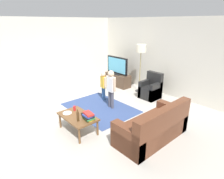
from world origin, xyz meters
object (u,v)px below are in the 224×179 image
(tv_stand, at_px, (117,80))
(floor_lamp, at_px, (141,51))
(tv_remote, at_px, (83,115))
(child_center, at_px, (111,86))
(coffee_table, at_px, (78,118))
(couch, at_px, (155,128))
(book_stack, at_px, (89,116))
(bottle, at_px, (78,116))
(tv, at_px, (117,66))
(soda_can, at_px, (74,108))
(plate, at_px, (67,113))
(child_near_tv, at_px, (103,83))
(armchair, at_px, (151,90))

(tv_stand, height_order, floor_lamp, floor_lamp)
(floor_lamp, height_order, tv_remote, floor_lamp)
(child_center, xyz_separation_m, coffee_table, (0.48, -1.49, -0.35))
(tv_stand, xyz_separation_m, couch, (3.38, -2.01, 0.05))
(book_stack, relative_size, bottle, 1.08)
(tv, distance_m, tv_remote, 3.61)
(tv_stand, height_order, tv, tv)
(soda_can, distance_m, plate, 0.23)
(coffee_table, height_order, tv_remote, tv_remote)
(book_stack, distance_m, plate, 0.64)
(child_near_tv, distance_m, soda_can, 1.81)
(plate, bearing_deg, tv_remote, 36.05)
(floor_lamp, distance_m, child_center, 2.00)
(armchair, height_order, soda_can, armchair)
(bottle, bearing_deg, armchair, 96.74)
(floor_lamp, bearing_deg, plate, -80.21)
(tv_remote, bearing_deg, tv_stand, 134.26)
(child_near_tv, height_order, child_center, child_center)
(tv_stand, relative_size, tv_remote, 7.06)
(tv, relative_size, plate, 5.00)
(tv_stand, relative_size, child_near_tv, 1.21)
(floor_lamp, bearing_deg, soda_can, -79.90)
(tv_stand, xyz_separation_m, soda_can, (1.63, -3.02, 0.24))
(child_near_tv, distance_m, tv_remote, 1.98)
(tv_stand, bearing_deg, soda_can, -61.60)
(tv_stand, xyz_separation_m, coffee_table, (1.93, -3.12, 0.13))
(child_center, relative_size, coffee_table, 1.19)
(floor_lamp, relative_size, plate, 8.09)
(couch, height_order, tv_remote, couch)
(tv_stand, relative_size, coffee_table, 1.20)
(tv, xyz_separation_m, couch, (3.38, -1.99, -0.56))
(child_near_tv, relative_size, soda_can, 8.27)
(book_stack, height_order, plate, book_stack)
(bottle, bearing_deg, child_near_tv, 126.17)
(tv_stand, height_order, armchair, armchair)
(book_stack, height_order, soda_can, book_stack)
(couch, distance_m, coffee_table, 1.83)
(child_center, height_order, coffee_table, child_center)
(couch, bearing_deg, floor_lamp, 136.92)
(child_near_tv, distance_m, child_center, 0.68)
(tv_stand, relative_size, floor_lamp, 0.67)
(tv_stand, distance_m, floor_lamp, 1.69)
(tv, xyz_separation_m, child_near_tv, (0.82, -1.39, -0.25))
(armchair, xyz_separation_m, tv_remote, (0.21, -2.96, 0.13))
(book_stack, bearing_deg, tv_stand, 126.72)
(child_center, height_order, tv_remote, child_center)
(armchair, bearing_deg, couch, -50.82)
(armchair, relative_size, floor_lamp, 0.51)
(child_center, relative_size, bottle, 4.17)
(soda_can, bearing_deg, tv_remote, 3.27)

